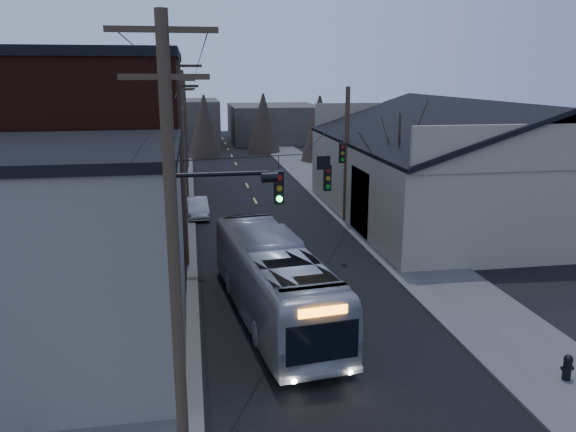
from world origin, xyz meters
name	(u,v)px	position (x,y,z in m)	size (l,w,h in m)	color
road_surface	(258,207)	(0.00, 30.00, 0.01)	(9.00, 110.00, 0.02)	black
sidewalk_left	(165,210)	(-6.50, 30.00, 0.06)	(4.00, 110.00, 0.12)	#474744
sidewalk_right	(346,203)	(6.50, 30.00, 0.06)	(4.00, 110.00, 0.12)	#474744
building_clapboard	(53,262)	(-9.00, 9.00, 3.50)	(8.00, 8.00, 7.00)	slate
building_brick	(80,163)	(-10.00, 20.00, 5.00)	(10.00, 12.00, 10.00)	black
building_left_far	(127,150)	(-9.50, 36.00, 3.50)	(9.00, 14.00, 7.00)	#39322D
warehouse	(464,177)	(13.00, 25.00, 2.70)	(16.16, 20.60, 7.73)	gray
building_far_left	(179,124)	(-6.00, 65.00, 3.00)	(10.00, 12.00, 6.00)	#39322D
building_far_right	(274,123)	(7.00, 70.00, 2.50)	(12.00, 14.00, 5.00)	#39322D
bare_tree	(397,180)	(6.50, 20.00, 3.60)	(0.40, 0.40, 7.20)	black
utility_lines	(216,149)	(-3.11, 24.14, 4.95)	(11.24, 45.28, 10.50)	#382B1E
bus	(274,280)	(-1.62, 11.32, 1.55)	(2.61, 11.14, 3.10)	#A3A6AF
parked_car	(198,208)	(-4.30, 27.88, 0.63)	(1.34, 3.85, 1.27)	#A2A3A9
fire_hydrant	(567,366)	(6.55, 5.05, 0.56)	(0.39, 0.28, 0.82)	black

